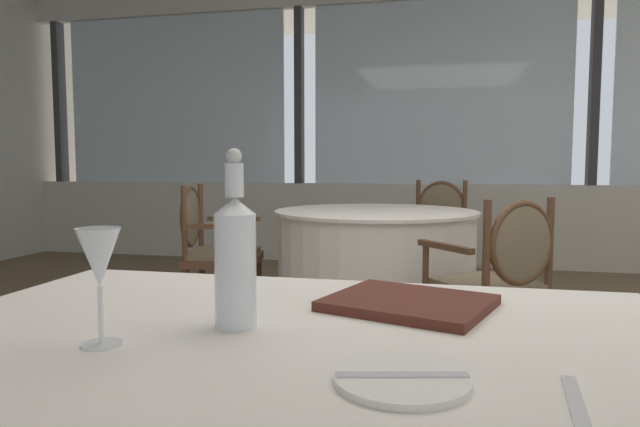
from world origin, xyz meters
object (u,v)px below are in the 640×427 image
dining_chair_0_0 (211,243)px  dining_chair_0_1 (499,274)px  menu_book (410,303)px  water_bottle (235,257)px  wine_glass (99,261)px  side_plate (402,379)px  dining_chair_0_2 (435,227)px

dining_chair_0_0 → dining_chair_0_1: (1.75, -0.63, -0.02)m
menu_book → dining_chair_0_1: dining_chair_0_1 is taller
water_bottle → wine_glass: water_bottle is taller
side_plate → water_bottle: 0.39m
dining_chair_0_1 → dining_chair_0_2: bearing=-30.0°
dining_chair_0_1 → wine_glass: bearing=118.0°
dining_chair_0_0 → dining_chair_0_2: dining_chair_0_2 is taller
water_bottle → menu_book: (0.30, 0.20, -0.12)m
water_bottle → dining_chair_0_1: bearing=71.1°
menu_book → dining_chair_0_0: bearing=140.9°
wine_glass → dining_chair_0_1: wine_glass is taller
water_bottle → wine_glass: 0.23m
dining_chair_0_1 → water_bottle: bearing=121.1°
menu_book → dining_chair_0_0: size_ratio=0.33×
side_plate → dining_chair_0_0: dining_chair_0_0 is taller
menu_book → dining_chair_0_2: bearing=108.8°
water_bottle → dining_chair_0_1: size_ratio=0.36×
dining_chair_0_0 → water_bottle: bearing=-75.6°
dining_chair_0_1 → dining_chair_0_2: dining_chair_0_2 is taller
dining_chair_0_0 → menu_book: bearing=-68.1°
side_plate → dining_chair_0_1: 2.08m
side_plate → water_bottle: size_ratio=0.57×
menu_book → dining_chair_0_1: size_ratio=0.34×
water_bottle → wine_glass: size_ratio=1.67×
side_plate → dining_chair_0_2: 3.88m
side_plate → water_bottle: (-0.31, 0.20, 0.12)m
menu_book → dining_chair_0_1: (0.33, 1.64, -0.24)m
dining_chair_0_1 → dining_chair_0_0: bearing=30.0°
water_bottle → menu_book: 0.38m
side_plate → dining_chair_0_2: bearing=90.1°
wine_glass → dining_chair_0_1: (0.80, 1.99, -0.37)m
water_bottle → wine_glass: bearing=-139.4°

